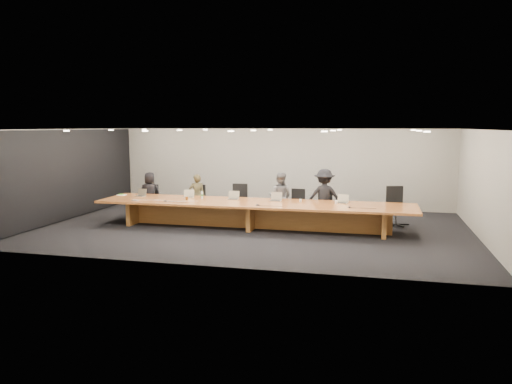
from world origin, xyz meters
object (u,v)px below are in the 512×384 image
conference_table (253,210)px  person_a (150,194)px  chair_left (196,201)px  laptop_b (188,194)px  mic_right (349,207)px  chair_right (326,206)px  person_c (280,197)px  person_d (324,196)px  laptop_a (140,193)px  amber_mug (187,198)px  chair_mid_left (239,201)px  chair_far_right (396,206)px  mic_left (165,201)px  person_b (197,196)px  chair_mid_right (297,205)px  water_bottle (202,195)px  laptop_c (233,195)px  paper_cup_near (301,201)px  chair_far_left (151,200)px  laptop_e (342,199)px  av_box (135,200)px  paper_cup_far (336,202)px  mic_center (258,205)px

conference_table → person_a: size_ratio=6.35×
chair_left → laptop_b: 1.01m
mic_right → conference_table: bearing=173.5°
chair_right → person_c: (-1.40, -0.03, 0.23)m
person_c → person_d: 1.35m
laptop_a → amber_mug: laptop_a is taller
chair_left → chair_mid_left: (1.47, -0.12, 0.04)m
chair_far_right → laptop_a: 7.69m
conference_table → mic_right: mic_right is taller
conference_table → mic_left: size_ratio=79.44×
conference_table → person_b: person_b is taller
chair_left → chair_mid_right: bearing=12.2°
person_c → water_bottle: bearing=30.6°
chair_left → person_d: person_d is taller
laptop_c → paper_cup_near: bearing=-3.1°
chair_mid_right → chair_far_left: bearing=-175.2°
laptop_a → laptop_e: bearing=10.4°
chair_far_right → person_a: size_ratio=0.83×
laptop_b → mic_right: size_ratio=3.00×
chair_mid_left → av_box: (-2.61, -1.81, 0.20)m
person_d → av_box: person_d is taller
person_c → mic_right: 2.64m
laptop_a → chair_left: bearing=45.6°
conference_table → laptop_a: laptop_a is taller
person_a → laptop_c: bearing=149.8°
person_b → conference_table: bearing=130.6°
chair_mid_left → laptop_e: chair_mid_left is taller
laptop_a → mic_left: bearing=-23.8°
chair_left → chair_far_right: bearing=12.7°
amber_mug → chair_mid_left: bearing=47.4°
laptop_c → water_bottle: size_ratio=1.55×
chair_left → laptop_e: chair_left is taller
laptop_a → chair_mid_left: bearing=27.2°
chair_left → laptop_b: (0.12, -0.94, 0.35)m
chair_mid_left → chair_right: bearing=-7.6°
chair_far_right → amber_mug: chair_far_right is taller
person_a → person_d: person_d is taller
person_b → mic_right: (4.83, -1.48, 0.07)m
chair_mid_right → chair_mid_left: bearing=-173.3°
mic_left → chair_far_right: bearing=15.5°
laptop_b → laptop_e: bearing=-12.2°
conference_table → laptop_b: bearing=169.4°
conference_table → laptop_e: 2.50m
person_c → person_d: size_ratio=0.92×
chair_right → person_c: 1.42m
conference_table → av_box: 3.43m
chair_far_left → person_a: person_a is taller
chair_left → paper_cup_far: (4.54, -1.11, 0.28)m
conference_table → mic_center: size_ratio=70.64×
paper_cup_near → conference_table: bearing=-166.5°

